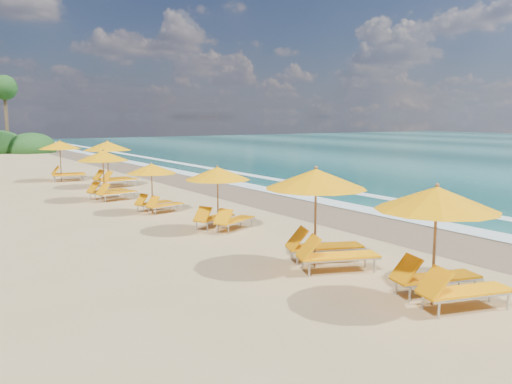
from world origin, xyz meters
TOP-DOWN VIEW (x-y plane):
  - ground at (0.00, 0.00)m, footprint 160.00×160.00m
  - wet_sand at (4.00, 0.00)m, footprint 4.00×160.00m
  - surf_foam at (6.70, 0.00)m, footprint 4.00×160.00m
  - station_2 at (-1.04, -8.45)m, footprint 3.08×2.99m
  - station_3 at (-1.33, -5.11)m, footprint 3.30×3.25m
  - station_4 at (-1.27, 0.20)m, footprint 2.86×2.85m
  - station_5 at (-1.82, 4.49)m, footprint 2.45×2.36m
  - station_6 at (-2.42, 8.62)m, footprint 2.80×2.68m
  - station_7 at (-0.79, 13.09)m, footprint 2.98×2.83m
  - station_8 at (-2.25, 17.34)m, footprint 2.89×2.76m

SIDE VIEW (x-z plane):
  - ground at x=0.00m, z-range 0.00..0.00m
  - wet_sand at x=4.00m, z-range 0.00..0.01m
  - surf_foam at x=6.70m, z-range 0.02..0.03m
  - station_5 at x=-1.82m, z-range 0.12..2.11m
  - station_4 at x=-1.27m, z-range 0.13..2.31m
  - station_6 at x=-2.42m, z-range 0.14..2.45m
  - station_8 at x=-2.25m, z-range 0.15..2.56m
  - station_2 at x=-1.04m, z-range 0.15..2.61m
  - station_7 at x=-0.79m, z-range 0.15..2.68m
  - station_3 at x=-1.33m, z-range 0.15..2.71m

